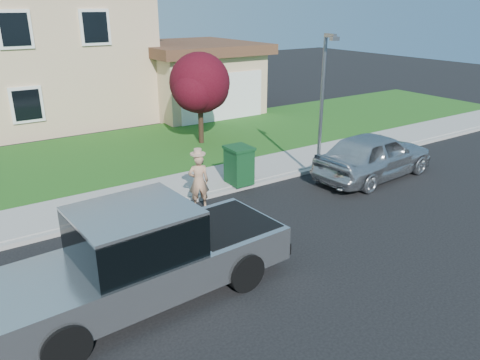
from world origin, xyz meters
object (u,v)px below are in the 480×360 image
object	(u,v)px
woman	(199,180)
sedan	(374,155)
ornamental_tree	(201,86)
street_lamp	(323,102)
trash_bin	(239,165)
pickup_truck	(143,257)

from	to	relation	value
woman	sedan	bearing A→B (deg)	-169.16
ornamental_tree	street_lamp	size ratio (longest dim) A/B	0.78
ornamental_tree	trash_bin	xyz separation A→B (m)	(-1.41, -4.91, -1.70)
pickup_truck	woman	bearing A→B (deg)	43.47
ornamental_tree	woman	bearing A→B (deg)	-120.16
ornamental_tree	sedan	bearing A→B (deg)	-66.74
pickup_truck	sedan	distance (m)	9.48
woman	street_lamp	xyz separation A→B (m)	(4.20, -0.46, 1.86)
sedan	street_lamp	bearing A→B (deg)	67.70
street_lamp	sedan	bearing A→B (deg)	-6.06
pickup_truck	woman	xyz separation A→B (m)	(3.08, 3.31, -0.08)
ornamental_tree	trash_bin	size ratio (longest dim) A/B	3.05
woman	sedan	xyz separation A→B (m)	(6.13, -1.07, -0.05)
sedan	trash_bin	distance (m)	4.63
pickup_truck	sedan	bearing A→B (deg)	10.12
pickup_truck	sedan	world-z (taller)	pickup_truck
trash_bin	street_lamp	size ratio (longest dim) A/B	0.26
woman	street_lamp	size ratio (longest dim) A/B	0.38
pickup_truck	street_lamp	size ratio (longest dim) A/B	1.30
street_lamp	woman	bearing A→B (deg)	-174.65
pickup_truck	street_lamp	xyz separation A→B (m)	(7.28, 2.85, 1.78)
woman	ornamental_tree	size ratio (longest dim) A/B	0.48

